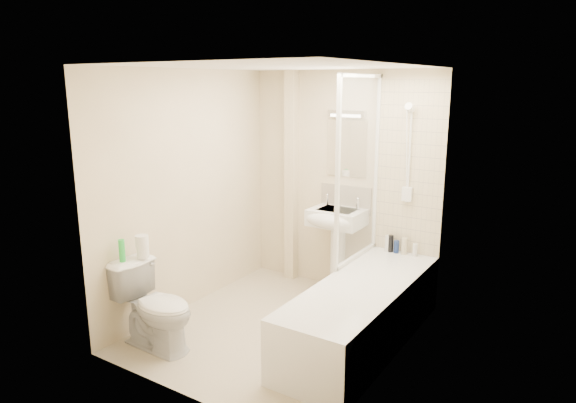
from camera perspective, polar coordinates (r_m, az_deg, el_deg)
The scene contains 24 objects.
floor at distance 4.98m, azimuth -0.97°, elevation -13.99°, with size 2.50×2.50×0.00m, color beige.
wall_back at distance 5.62m, azimuth 6.06°, elevation 2.07°, with size 2.20×0.02×2.40m, color beige.
wall_left at distance 5.24m, azimuth -11.09°, elevation 1.08°, with size 0.02×2.50×2.40m, color beige.
wall_right at distance 4.07m, azimuth 11.96°, elevation -2.40°, with size 0.02×2.50×2.40m, color beige.
ceiling at distance 4.44m, azimuth -1.10°, elevation 14.79°, with size 2.20×2.50×0.02m, color white.
tile_back at distance 5.28m, azimuth 13.35°, elevation 3.56°, with size 0.70×0.01×1.75m, color beige.
tile_right at distance 4.21m, azimuth 12.93°, elevation 1.20°, with size 0.01×2.10×1.75m, color beige.
pipe_boxing at distance 5.87m, azimuth 0.38°, elevation 2.61°, with size 0.12×0.12×2.40m, color beige.
splashback at distance 5.63m, azimuth 6.43°, elevation 0.30°, with size 0.60×0.01×0.30m, color beige.
mirror at distance 5.53m, azimuth 6.57°, elevation 5.86°, with size 0.46×0.01×0.60m, color white.
strip_light at distance 5.47m, azimuth 6.56°, elevation 9.68°, with size 0.42×0.07×0.07m, color silver.
bathtub at distance 4.69m, azimuth 8.24°, elevation -12.03°, with size 0.70×2.10×0.55m.
shower_screen at distance 5.01m, azimuth 7.89°, elevation 3.56°, with size 0.04×0.92×1.80m.
shower_fixture at distance 5.22m, azimuth 13.24°, elevation 4.80°, with size 0.10×0.16×0.99m.
pedestal_sink at distance 5.50m, azimuth 5.30°, elevation -2.87°, with size 0.56×0.51×1.08m.
bottle_white_a at distance 5.45m, azimuth 11.01°, elevation -4.59°, with size 0.05×0.05×0.17m, color silver.
bottle_black_b at distance 5.44m, azimuth 11.34°, elevation -4.61°, with size 0.05×0.05×0.18m, color black.
bottle_blue at distance 5.42m, azimuth 11.95°, elevation -4.93°, with size 0.06×0.06×0.13m, color navy.
bottle_cream at distance 5.39m, azimuth 12.79°, elevation -4.86°, with size 0.06×0.06×0.17m, color beige.
bottle_white_b at distance 5.36m, azimuth 13.93°, elevation -5.27°, with size 0.05×0.05×0.13m, color white.
toilet at distance 4.67m, azimuth -14.48°, elevation -11.22°, with size 0.75×0.44×0.76m, color white.
toilet_roll_lower at distance 4.72m, azimuth -15.82°, elevation -5.40°, with size 0.11×0.11×0.11m, color white.
toilet_roll_upper at distance 4.68m, azimuth -15.94°, elevation -4.23°, with size 0.12×0.12×0.10m, color white.
green_bottle at distance 4.65m, azimuth -17.97°, elevation -5.21°, with size 0.05×0.05×0.20m, color green.
Camera 1 is at (2.47, -3.69, 2.27)m, focal length 32.00 mm.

